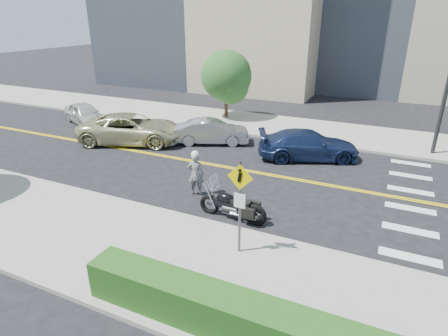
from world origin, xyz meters
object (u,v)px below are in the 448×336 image
Objects in this scene: motorcyclist at (196,173)px; parked_car_white at (85,114)px; parked_car_silver at (212,132)px; parked_car_blue at (308,145)px; suv at (132,129)px; pedestrian_sign at (240,199)px; motorcycle at (232,199)px.

motorcyclist is 0.47× the size of parked_car_white.
parked_car_silver is 0.83× the size of parked_car_blue.
suv is 5.62m from parked_car_white.
motorcyclist is at bearing 177.24° from parked_car_silver.
pedestrian_sign reaches higher than motorcyclist.
suv is at bearing 142.68° from pedestrian_sign.
parked_car_blue is at bearing 82.82° from motorcycle.
pedestrian_sign is 0.60× the size of parked_car_blue.
suv is at bearing -84.84° from parked_car_white.
motorcyclist is 0.38× the size of parked_car_blue.
motorcyclist reaches higher than parked_car_blue.
motorcyclist reaches higher than motorcycle.
parked_car_silver is at bearing -65.97° from parked_car_white.
motorcycle is at bearing 136.03° from motorcyclist.
parked_car_blue reaches higher than parked_car_white.
motorcycle is 0.62× the size of parked_car_white.
motorcycle is 0.61× the size of parked_car_silver.
motorcycle is 15.82m from parked_car_white.
pedestrian_sign is at bearing -97.27° from parked_car_white.
pedestrian_sign is 1.19× the size of motorcycle.
motorcycle reaches higher than parked_car_silver.
motorcycle reaches higher than parked_car_white.
motorcyclist is 6.81m from parked_car_blue.
motorcycle is at bearing -93.27° from parked_car_white.
parked_car_silver is at bearing -84.23° from motorcyclist.
motorcyclist is 0.46× the size of parked_car_silver.
pedestrian_sign is 0.51× the size of suv.
motorcyclist is at bearing -93.07° from parked_car_white.
motorcycle is 0.50× the size of parked_car_blue.
pedestrian_sign reaches higher than suv.
parked_car_white is at bearing 50.47° from suv.
parked_car_white is (-15.10, 9.31, -1.27)m from pedestrian_sign.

